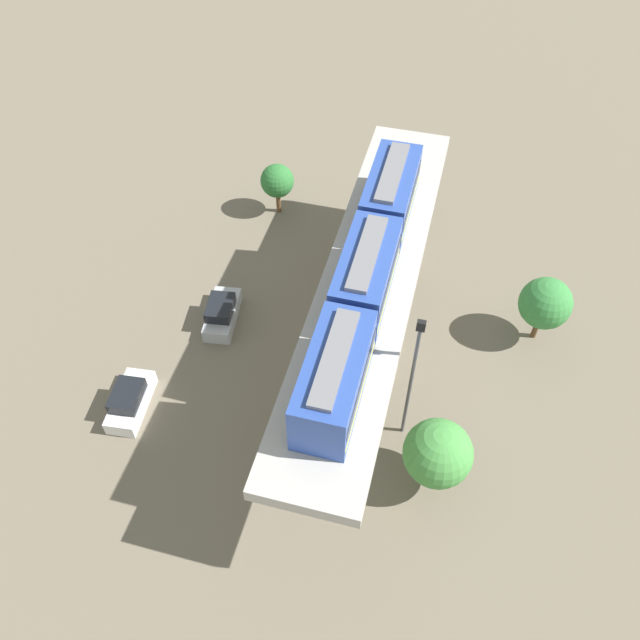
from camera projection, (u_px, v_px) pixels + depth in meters
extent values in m
plane|color=#706654|center=(364.00, 351.00, 42.18)|extent=(120.00, 120.00, 0.00)
cylinder|color=#B7B2AA|center=(395.00, 221.00, 45.64)|extent=(1.90, 1.90, 6.45)
cylinder|color=#B7B2AA|center=(367.00, 319.00, 39.73)|extent=(1.90, 1.90, 6.45)
cylinder|color=#B7B2AA|center=(329.00, 451.00, 33.83)|extent=(1.90, 1.90, 6.45)
cube|color=#B7B2AA|center=(370.00, 277.00, 36.98)|extent=(5.20, 28.85, 0.80)
cube|color=#2D4CA5|center=(390.00, 194.00, 38.82)|extent=(2.60, 6.60, 3.00)
cube|color=black|center=(391.00, 191.00, 38.63)|extent=(2.64, 6.07, 0.70)
cube|color=yellow|center=(389.00, 204.00, 39.39)|extent=(2.64, 6.34, 0.24)
cube|color=slate|center=(393.00, 172.00, 37.59)|extent=(1.10, 5.61, 0.24)
cube|color=#2D4CA5|center=(366.00, 275.00, 34.44)|extent=(2.60, 6.60, 3.00)
cube|color=black|center=(366.00, 272.00, 34.25)|extent=(2.64, 6.07, 0.70)
cube|color=yellow|center=(365.00, 285.00, 35.01)|extent=(2.64, 6.34, 0.24)
cube|color=slate|center=(367.00, 253.00, 33.21)|extent=(1.10, 5.61, 0.24)
cube|color=#2D4CA5|center=(334.00, 379.00, 30.06)|extent=(2.60, 6.60, 3.00)
cube|color=black|center=(334.00, 376.00, 29.87)|extent=(2.64, 6.07, 0.70)
cube|color=yellow|center=(334.00, 388.00, 30.63)|extent=(2.64, 6.34, 0.24)
cube|color=slate|center=(335.00, 358.00, 28.83)|extent=(1.10, 5.61, 0.24)
cube|color=white|center=(131.00, 402.00, 39.05)|extent=(2.21, 4.36, 1.00)
cube|color=black|center=(127.00, 396.00, 38.28)|extent=(1.86, 2.45, 0.76)
cube|color=#B2B5BA|center=(222.00, 315.00, 43.56)|extent=(2.37, 4.41, 1.00)
cube|color=black|center=(220.00, 308.00, 42.80)|extent=(1.94, 2.51, 0.76)
cylinder|color=brown|center=(537.00, 325.00, 42.15)|extent=(0.36, 0.36, 2.30)
sphere|color=#38843D|center=(545.00, 303.00, 40.58)|extent=(3.31, 3.31, 3.31)
cylinder|color=brown|center=(433.00, 472.00, 35.44)|extent=(0.36, 0.36, 2.10)
sphere|color=#479342|center=(438.00, 453.00, 33.87)|extent=(3.69, 3.69, 3.69)
cylinder|color=brown|center=(278.00, 200.00, 50.48)|extent=(0.36, 0.36, 2.20)
sphere|color=#2D7233|center=(277.00, 181.00, 49.11)|extent=(2.54, 2.54, 2.54)
cylinder|color=#4C4C51|center=(410.00, 385.00, 34.85)|extent=(0.20, 0.20, 9.25)
cube|color=black|center=(421.00, 326.00, 31.11)|extent=(0.44, 0.28, 0.60)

